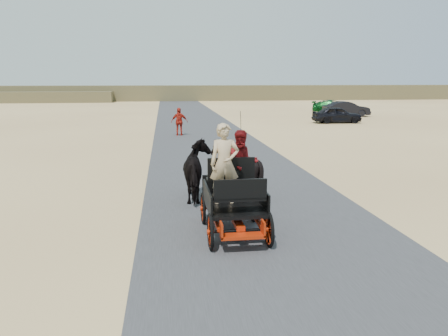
{
  "coord_description": "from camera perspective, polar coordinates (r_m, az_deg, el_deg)",
  "views": [
    {
      "loc": [
        -2.33,
        -10.62,
        3.47
      ],
      "look_at": [
        -0.83,
        0.37,
        1.2
      ],
      "focal_mm": 35.0,
      "sensor_mm": 36.0,
      "label": 1
    }
  ],
  "objects": [
    {
      "name": "horse_left",
      "position": [
        12.71,
        -3.31,
        -0.37
      ],
      "size": [
        0.91,
        2.01,
        1.7
      ],
      "primitive_type": "imported",
      "rotation": [
        0.0,
        0.0,
        3.14
      ],
      "color": "black",
      "rests_on": "ground"
    },
    {
      "name": "ground",
      "position": [
        11.42,
        4.41,
        -6.17
      ],
      "size": [
        140.0,
        140.0,
        0.0
      ],
      "primitive_type": "plane",
      "color": "tan"
    },
    {
      "name": "car_c",
      "position": [
        46.75,
        14.02,
        7.73
      ],
      "size": [
        4.49,
        3.39,
        1.21
      ],
      "primitive_type": "imported",
      "rotation": [
        0.0,
        0.0,
        1.11
      ],
      "color": "#0C4C19",
      "rests_on": "ground"
    },
    {
      "name": "ridge_far",
      "position": [
        72.7,
        -6.01,
        9.73
      ],
      "size": [
        140.0,
        6.0,
        2.4
      ],
      "primitive_type": "cube",
      "color": "brown",
      "rests_on": "ground"
    },
    {
      "name": "pedestrian",
      "position": [
        27.29,
        -5.84,
        6.03
      ],
      "size": [
        1.04,
        0.49,
        1.73
      ],
      "primitive_type": "imported",
      "rotation": [
        0.0,
        0.0,
        3.07
      ],
      "color": "#A41E12",
      "rests_on": "ground"
    },
    {
      "name": "car_a",
      "position": [
        36.23,
        14.53,
        6.76
      ],
      "size": [
        3.89,
        1.63,
        1.32
      ],
      "primitive_type": "imported",
      "rotation": [
        0.0,
        0.0,
        1.55
      ],
      "color": "black",
      "rests_on": "ground"
    },
    {
      "name": "horse_right",
      "position": [
        12.84,
        1.59,
        -0.22
      ],
      "size": [
        1.37,
        1.54,
        1.7
      ],
      "primitive_type": "imported",
      "rotation": [
        0.0,
        0.0,
        3.14
      ],
      "color": "black",
      "rests_on": "ground"
    },
    {
      "name": "road",
      "position": [
        11.42,
        4.41,
        -6.15
      ],
      "size": [
        6.0,
        140.0,
        0.01
      ],
      "primitive_type": "cube",
      "color": "#38383A",
      "rests_on": "ground"
    },
    {
      "name": "car_d",
      "position": [
        50.27,
        13.88,
        7.97
      ],
      "size": [
        4.71,
        3.63,
        1.19
      ],
      "primitive_type": "imported",
      "rotation": [
        0.0,
        0.0,
        2.02
      ],
      "color": "#0C4C19",
      "rests_on": "ground"
    },
    {
      "name": "car_b",
      "position": [
        42.58,
        15.67,
        7.43
      ],
      "size": [
        4.28,
        1.5,
        1.41
      ],
      "primitive_type": "imported",
      "rotation": [
        0.0,
        0.0,
        1.57
      ],
      "color": "black",
      "rests_on": "ground"
    },
    {
      "name": "carriage",
      "position": [
        10.01,
        1.25,
        -6.55
      ],
      "size": [
        1.3,
        2.4,
        0.72
      ],
      "primitive_type": null,
      "color": "black",
      "rests_on": "ground"
    },
    {
      "name": "driver_man",
      "position": [
        9.71,
        0.07,
        0.58
      ],
      "size": [
        0.66,
        0.43,
        1.8
      ],
      "primitive_type": "imported",
      "color": "tan",
      "rests_on": "carriage"
    },
    {
      "name": "passenger_woman",
      "position": [
        10.34,
        2.4,
        0.61
      ],
      "size": [
        0.77,
        0.6,
        1.58
      ],
      "primitive_type": "imported",
      "color": "#660C0F",
      "rests_on": "carriage"
    }
  ]
}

